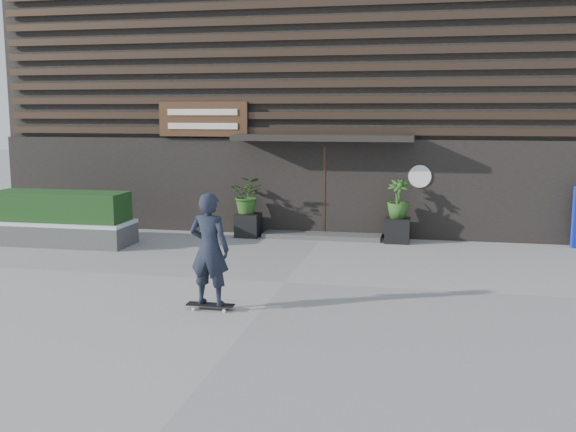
% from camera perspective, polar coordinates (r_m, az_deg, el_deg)
% --- Properties ---
extents(ground, '(80.00, 80.00, 0.00)m').
position_cam_1_polar(ground, '(12.52, -0.27, -5.74)').
color(ground, '#999691').
rests_on(ground, ground).
extents(entrance_step, '(3.00, 0.80, 0.12)m').
position_cam_1_polar(entrance_step, '(16.93, 2.96, -1.69)').
color(entrance_step, '#474745').
rests_on(entrance_step, ground).
extents(planter_pot_left, '(0.60, 0.60, 0.60)m').
position_cam_1_polar(planter_pot_left, '(17.08, -3.45, -0.78)').
color(planter_pot_left, black).
rests_on(planter_pot_left, ground).
extents(bamboo_left, '(0.86, 0.75, 0.96)m').
position_cam_1_polar(bamboo_left, '(16.97, -3.47, 1.81)').
color(bamboo_left, '#2D591E').
rests_on(bamboo_left, planter_pot_left).
extents(planter_pot_right, '(0.60, 0.60, 0.60)m').
position_cam_1_polar(planter_pot_right, '(16.51, 9.39, -1.22)').
color(planter_pot_right, black).
rests_on(planter_pot_right, ground).
extents(bamboo_right, '(0.54, 0.54, 0.96)m').
position_cam_1_polar(bamboo_right, '(16.40, 9.46, 1.46)').
color(bamboo_right, '#2D591E').
rests_on(bamboo_right, planter_pot_right).
extents(raised_bed, '(3.50, 1.20, 0.50)m').
position_cam_1_polar(raised_bed, '(17.03, -18.93, -1.45)').
color(raised_bed, '#474744').
rests_on(raised_bed, ground).
extents(snow_layer, '(3.50, 1.20, 0.08)m').
position_cam_1_polar(snow_layer, '(16.99, -18.98, -0.49)').
color(snow_layer, silver).
rests_on(snow_layer, raised_bed).
extents(hedge, '(3.30, 1.00, 0.70)m').
position_cam_1_polar(hedge, '(16.93, -19.05, 0.81)').
color(hedge, '#173915').
rests_on(hedge, snow_layer).
extents(building, '(18.00, 11.00, 8.00)m').
position_cam_1_polar(building, '(21.97, 5.21, 10.99)').
color(building, black).
rests_on(building, ground).
extents(skateboarder, '(0.78, 0.51, 1.92)m').
position_cam_1_polar(skateboarder, '(10.67, -6.78, -2.87)').
color(skateboarder, black).
rests_on(skateboarder, ground).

